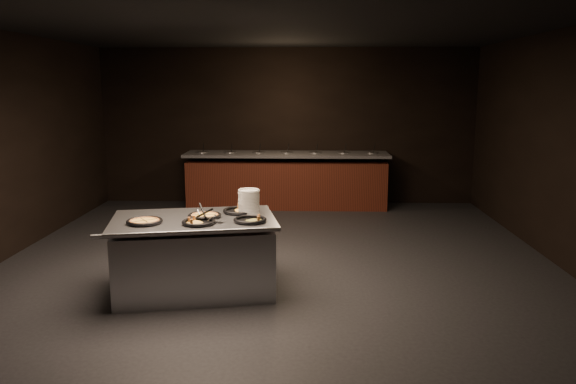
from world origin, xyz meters
The scene contains 11 objects.
room centered at (0.00, 0.00, 1.45)m, with size 7.02×8.02×2.92m.
salad_bar centered at (0.00, 3.56, 0.44)m, with size 3.70×0.83×1.18m.
serving_counter centered at (-0.83, -0.82, 0.39)m, with size 1.89×1.42×0.82m.
plate_stack centered at (-0.26, -0.56, 0.95)m, with size 0.23×0.23×0.26m, color silver.
pan_veggie_whole centered at (-1.29, -1.05, 0.84)m, with size 0.37×0.37×0.04m.
pan_cheese_whole centered at (-0.72, -0.77, 0.84)m, with size 0.36×0.36×0.04m.
pan_cheese_slices_a centered at (-0.37, -0.52, 0.84)m, with size 0.38×0.38×0.04m.
pan_cheese_slices_b centered at (-0.73, -1.06, 0.84)m, with size 0.34×0.34×0.04m.
pan_veggie_slices centered at (-0.21, -0.95, 0.84)m, with size 0.34×0.34×0.04m.
server_left centered at (-0.75, -0.83, 0.89)m, with size 0.23×0.28×0.16m.
server_right centered at (-0.63, -0.98, 0.89)m, with size 0.30×0.12×0.15m.
Camera 1 is at (0.38, -6.58, 2.20)m, focal length 35.00 mm.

